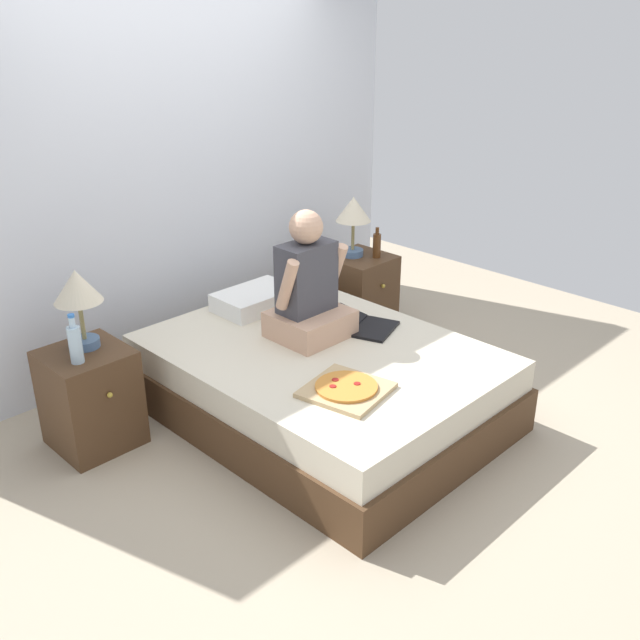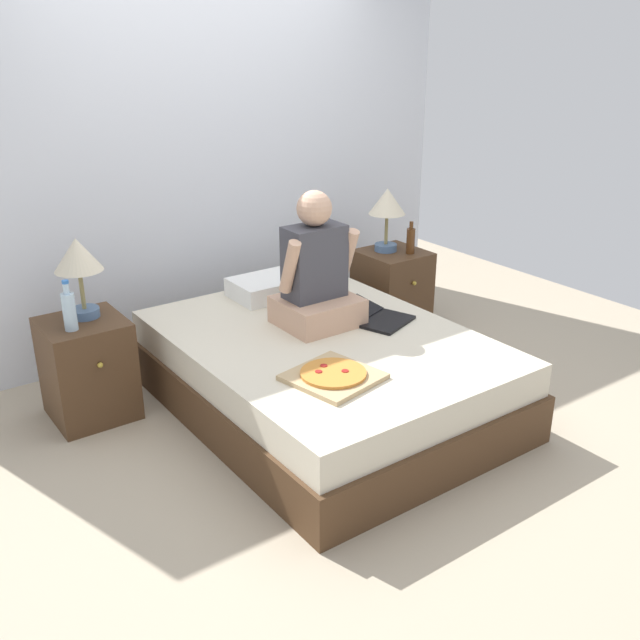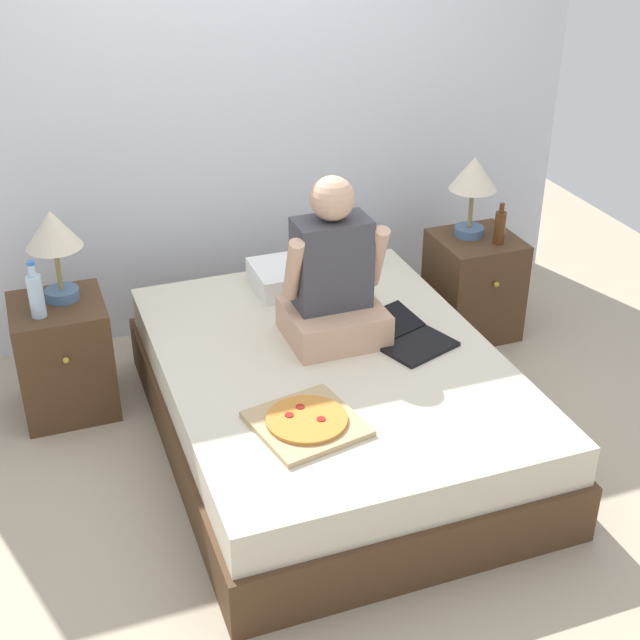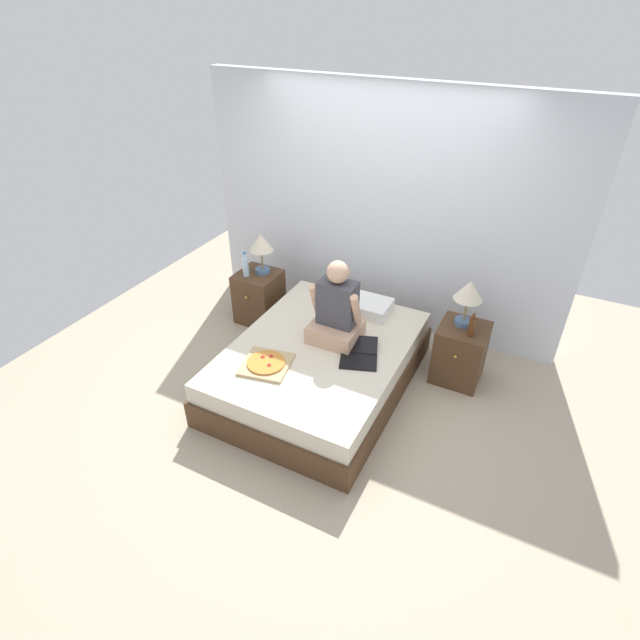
% 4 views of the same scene
% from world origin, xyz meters
% --- Properties ---
extents(ground_plane, '(5.89, 5.89, 0.00)m').
position_xyz_m(ground_plane, '(0.00, 0.00, 0.00)').
color(ground_plane, tan).
extents(wall_back, '(3.89, 0.12, 2.50)m').
position_xyz_m(wall_back, '(0.00, 1.38, 1.25)').
color(wall_back, silver).
rests_on(wall_back, ground).
extents(bed, '(1.52, 2.03, 0.46)m').
position_xyz_m(bed, '(0.00, 0.00, 0.22)').
color(bed, '#4C331E').
rests_on(bed, ground).
extents(nightstand_left, '(0.44, 0.47, 0.58)m').
position_xyz_m(nightstand_left, '(-1.13, 0.71, 0.29)').
color(nightstand_left, '#4C331E').
rests_on(nightstand_left, ground).
extents(lamp_on_left_nightstand, '(0.26, 0.26, 0.45)m').
position_xyz_m(lamp_on_left_nightstand, '(-1.09, 0.76, 0.91)').
color(lamp_on_left_nightstand, '#4C6B93').
rests_on(lamp_on_left_nightstand, nightstand_left).
extents(water_bottle, '(0.07, 0.07, 0.28)m').
position_xyz_m(water_bottle, '(-1.21, 0.62, 0.69)').
color(water_bottle, silver).
rests_on(water_bottle, nightstand_left).
extents(nightstand_right, '(0.44, 0.47, 0.58)m').
position_xyz_m(nightstand_right, '(1.13, 0.71, 0.29)').
color(nightstand_right, '#4C331E').
rests_on(nightstand_right, ground).
extents(lamp_on_right_nightstand, '(0.26, 0.26, 0.45)m').
position_xyz_m(lamp_on_right_nightstand, '(1.10, 0.76, 0.91)').
color(lamp_on_right_nightstand, '#4C6B93').
rests_on(lamp_on_right_nightstand, nightstand_right).
extents(beer_bottle, '(0.06, 0.06, 0.23)m').
position_xyz_m(beer_bottle, '(1.20, 0.61, 0.67)').
color(beer_bottle, '#512D14').
rests_on(beer_bottle, nightstand_right).
extents(pillow, '(0.52, 0.34, 0.12)m').
position_xyz_m(pillow, '(0.12, 0.74, 0.52)').
color(pillow, white).
rests_on(pillow, bed).
extents(person_seated, '(0.47, 0.40, 0.78)m').
position_xyz_m(person_seated, '(0.07, 0.18, 0.74)').
color(person_seated, tan).
rests_on(person_seated, bed).
extents(laptop, '(0.44, 0.50, 0.07)m').
position_xyz_m(laptop, '(0.38, 0.00, 0.48)').
color(laptop, black).
rests_on(laptop, bed).
extents(pizza_box, '(0.47, 0.47, 0.05)m').
position_xyz_m(pizza_box, '(-0.28, -0.46, 0.47)').
color(pizza_box, tan).
rests_on(pizza_box, bed).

